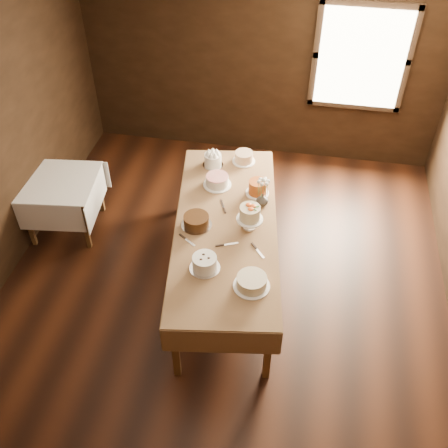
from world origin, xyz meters
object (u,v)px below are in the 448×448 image
at_px(cake_meringue, 213,160).
at_px(cake_cream, 252,282).
at_px(cake_caramel, 258,188).
at_px(cake_chocolate, 196,221).
at_px(cake_swirl, 205,263).
at_px(flower_vase, 262,200).
at_px(cake_server_e, 190,242).
at_px(cake_server_c, 222,204).
at_px(cake_lattice, 217,181).
at_px(cake_flowers, 250,218).
at_px(cake_server_d, 258,206).
at_px(cake_speckled, 244,157).
at_px(side_table, 60,187).
at_px(cake_server_b, 260,253).
at_px(cake_server_a, 231,244).
at_px(display_table, 226,229).

xyz_separation_m(cake_meringue, cake_cream, (0.74, -1.81, -0.02)).
bearing_deg(cake_cream, cake_caramel, 95.63).
xyz_separation_m(cake_meringue, cake_chocolate, (0.04, -1.08, -0.02)).
relative_size(cake_swirl, flower_vase, 2.14).
distance_m(cake_meringue, cake_caramel, 0.74).
relative_size(cake_swirl, cake_server_e, 1.26).
distance_m(cake_swirl, cake_server_c, 0.98).
relative_size(cake_lattice, cake_server_c, 1.53).
xyz_separation_m(cake_chocolate, cake_flowers, (0.55, 0.08, 0.06)).
height_order(cake_lattice, cake_server_d, cake_lattice).
height_order(cake_speckled, cake_chocolate, cake_speckled).
relative_size(side_table, cake_server_b, 4.05).
bearing_deg(cake_server_a, flower_vase, 48.16).
bearing_deg(cake_caramel, cake_chocolate, -130.53).
bearing_deg(cake_server_e, cake_flowers, 66.68).
bearing_deg(cake_lattice, side_table, -175.78).
distance_m(cake_server_d, flower_vase, 0.08).
relative_size(cake_caramel, cake_server_b, 1.12).
relative_size(cake_caramel, cake_server_c, 1.12).
distance_m(cake_meringue, cake_speckled, 0.38).
xyz_separation_m(cake_flowers, cake_server_a, (-0.14, -0.28, -0.12)).
bearing_deg(cake_chocolate, cake_server_b, -21.93).
bearing_deg(cake_server_c, cake_meringue, -3.61).
bearing_deg(cake_chocolate, cake_meringue, 92.27).
height_order(cake_meringue, cake_lattice, cake_meringue).
bearing_deg(cake_server_d, display_table, 173.48).
relative_size(cake_server_c, cake_server_d, 1.00).
bearing_deg(cake_server_c, cake_server_b, -166.16).
xyz_separation_m(cake_server_a, cake_server_e, (-0.42, -0.06, 0.00)).
distance_m(display_table, cake_caramel, 0.65).
xyz_separation_m(display_table, flower_vase, (0.34, 0.39, 0.13)).
bearing_deg(cake_meringue, cake_cream, -67.87).
xyz_separation_m(cake_server_d, cake_server_e, (-0.61, -0.69, 0.00)).
bearing_deg(side_table, cake_server_d, -3.47).
bearing_deg(flower_vase, cake_chocolate, -143.73).
bearing_deg(cake_server_d, cake_server_a, -163.09).
xyz_separation_m(cake_lattice, cake_chocolate, (-0.08, -0.72, 0.00)).
bearing_deg(cake_caramel, cake_lattice, 172.16).
relative_size(side_table, cake_server_e, 4.05).
xyz_separation_m(display_table, cake_cream, (0.39, -0.80, 0.12)).
bearing_deg(cake_chocolate, flower_vase, 36.27).
relative_size(cake_server_d, cake_server_e, 1.00).
distance_m(cake_swirl, cake_server_e, 0.40).
distance_m(side_table, cake_chocolate, 1.94).
bearing_deg(cake_server_d, cake_lattice, 94.50).
distance_m(cake_speckled, cake_lattice, 0.56).
height_order(cake_speckled, cake_cream, cake_speckled).
height_order(side_table, cake_lattice, cake_lattice).
xyz_separation_m(cake_caramel, cake_server_e, (-0.57, -0.92, -0.08)).
height_order(cake_chocolate, cake_server_b, cake_chocolate).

